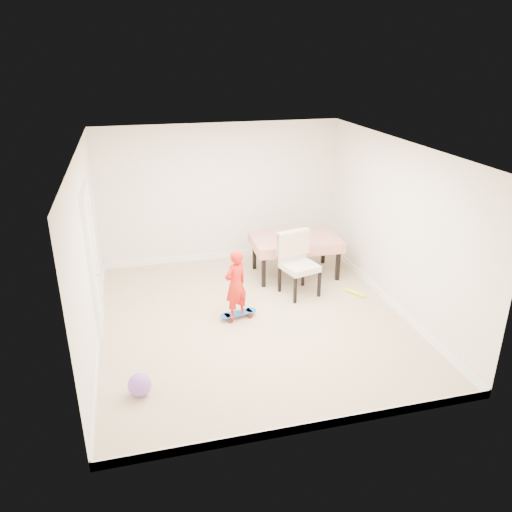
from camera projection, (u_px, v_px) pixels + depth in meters
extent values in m
plane|color=tan|center=(253.00, 319.00, 7.59)|extent=(5.00, 5.00, 0.00)
cube|color=white|center=(252.00, 149.00, 6.60)|extent=(4.50, 5.00, 0.04)
cube|color=silver|center=(221.00, 194.00, 9.31)|extent=(4.50, 0.04, 2.60)
cube|color=silver|center=(314.00, 326.00, 4.87)|extent=(4.50, 0.04, 2.60)
cube|color=silver|center=(89.00, 254.00, 6.58)|extent=(0.04, 5.00, 2.60)
cube|color=silver|center=(394.00, 226.00, 7.60)|extent=(0.04, 5.00, 2.60)
cube|color=white|center=(93.00, 264.00, 6.96)|extent=(0.11, 0.94, 2.11)
cube|color=white|center=(222.00, 255.00, 9.80)|extent=(4.50, 0.02, 0.12)
cube|color=white|center=(309.00, 427.00, 5.34)|extent=(4.50, 0.02, 0.12)
cube|color=white|center=(100.00, 335.00, 7.06)|extent=(0.02, 5.00, 0.12)
cube|color=white|center=(387.00, 299.00, 8.08)|extent=(0.02, 5.00, 0.12)
imported|color=red|center=(236.00, 287.00, 7.37)|extent=(0.48, 0.42, 1.10)
sphere|color=#8C55CC|center=(140.00, 385.00, 5.88)|extent=(0.28, 0.28, 0.28)
cylinder|color=#F8F71A|center=(355.00, 293.00, 8.34)|extent=(0.25, 0.38, 0.06)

